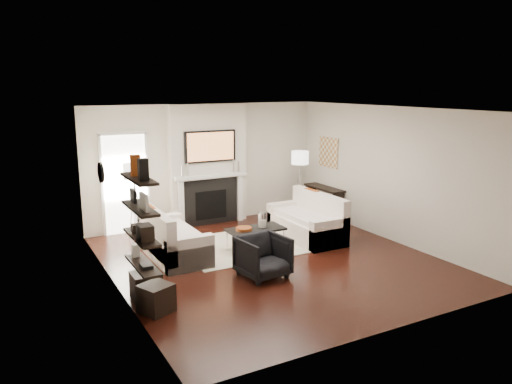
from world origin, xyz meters
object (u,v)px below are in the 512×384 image
lamp_left_shade (133,171)px  ottoman_near (146,286)px  coffee_table (256,229)px  loveseat_left_base (174,246)px  lamp_right_shade (300,158)px  loveseat_right_base (306,228)px  armchair (263,255)px

lamp_left_shade → ottoman_near: lamp_left_shade is taller
coffee_table → ottoman_near: coffee_table is taller
loveseat_left_base → lamp_left_shade: bearing=106.8°
lamp_right_shade → ottoman_near: 5.45m
loveseat_right_base → lamp_left_shade: 3.66m
armchair → ottoman_near: size_ratio=1.89×
loveseat_left_base → coffee_table: same height
coffee_table → armchair: (-0.55, -1.28, -0.02)m
coffee_table → armchair: armchair is taller
loveseat_right_base → ottoman_near: size_ratio=4.50×
armchair → lamp_right_shade: bearing=41.3°
coffee_table → lamp_right_shade: 2.75m
lamp_left_shade → loveseat_right_base: bearing=-24.2°
coffee_table → armchair: bearing=-113.3°
loveseat_right_base → armchair: armchair is taller
coffee_table → loveseat_right_base: bearing=6.2°
loveseat_right_base → ottoman_near: 4.00m
lamp_right_shade → loveseat_left_base: bearing=-161.1°
loveseat_left_base → armchair: size_ratio=2.39×
loveseat_right_base → lamp_left_shade: bearing=155.8°
loveseat_right_base → armchair: (-1.81, -1.42, 0.17)m
lamp_left_shade → lamp_right_shade: size_ratio=1.00×
ottoman_near → coffee_table: bearing=26.1°
loveseat_left_base → lamp_left_shade: lamp_left_shade is taller
loveseat_right_base → lamp_left_shade: (-3.14, 1.41, 1.24)m
coffee_table → armchair: 1.39m
loveseat_right_base → lamp_left_shade: lamp_left_shade is taller
loveseat_right_base → lamp_right_shade: bearing=61.7°
loveseat_left_base → loveseat_right_base: 2.78m
loveseat_left_base → ottoman_near: (-0.99, -1.56, -0.01)m
loveseat_left_base → loveseat_right_base: same height
coffee_table → ottoman_near: 2.80m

